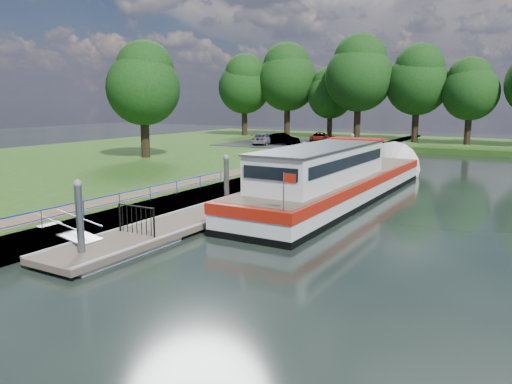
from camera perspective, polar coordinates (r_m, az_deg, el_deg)
The scene contains 17 objects.
ground at distance 18.83m, azimuth -18.04°, elevation -7.32°, with size 160.00×160.00×0.00m, color black.
riverbank at distance 41.74m, azimuth -19.14°, elevation 2.74°, with size 32.00×90.00×0.78m, color #244814.
bank_edge at distance 31.67m, azimuth -0.65°, elevation 1.02°, with size 1.10×90.00×0.78m, color #473D2D.
footpath at distance 27.15m, azimuth -11.71°, elevation 0.10°, with size 1.60×40.00×0.05m, color brown.
carpark at distance 55.70m, azimuth 4.19°, elevation 5.52°, with size 14.00×12.00×0.06m, color black.
blue_fence at distance 22.44m, azimuth -17.18°, elevation -0.98°, with size 0.04×18.04×0.72m.
pontoon at distance 28.75m, azimuth 1.64°, elevation -0.37°, with size 2.50×30.00×0.56m.
mooring_piles at distance 28.56m, azimuth 1.65°, elevation 1.79°, with size 0.30×27.30×3.55m.
gangway at distance 20.34m, azimuth -20.56°, elevation -4.33°, with size 2.58×1.00×0.92m.
gate_panel at distance 19.99m, azimuth -13.52°, elevation -2.65°, with size 1.85×0.05×1.15m.
barge at distance 28.82m, azimuth 9.77°, elevation 1.34°, with size 4.36×21.15×4.78m.
horizon_trees at distance 62.35m, azimuth 16.75°, elevation 12.21°, with size 54.38×10.03×12.87m.
bank_tree_a at distance 43.49m, azimuth -12.71°, elevation 12.11°, with size 6.12×6.12×9.72m.
car_a at distance 52.51m, azimuth 8.20°, elevation 5.80°, with size 1.35×3.35×1.14m, color #999999.
car_b at distance 54.22m, azimuth 3.04°, elevation 6.08°, with size 1.29×3.71×1.22m, color #999999.
car_c at distance 54.44m, azimuth 0.88°, elevation 6.09°, with size 1.67×4.11×1.19m, color #999999.
car_d at distance 58.14m, azimuth 7.23°, elevation 6.24°, with size 1.80×3.90×1.08m, color #999999.
Camera 1 is at (13.63, -11.73, 5.59)m, focal length 35.00 mm.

